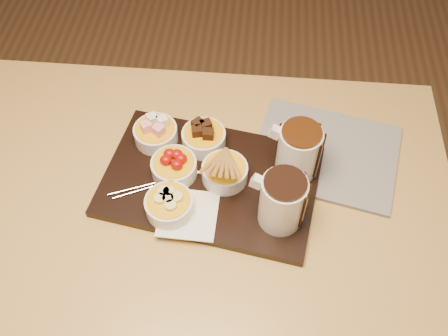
# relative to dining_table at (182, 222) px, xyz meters

# --- Properties ---
(ground) EXTENTS (5.00, 5.00, 0.00)m
(ground) POSITION_rel_dining_table_xyz_m (0.00, 0.00, -0.65)
(ground) COLOR brown
(ground) RESTS_ON ground
(dining_table) EXTENTS (1.20, 0.80, 0.75)m
(dining_table) POSITION_rel_dining_table_xyz_m (0.00, 0.00, 0.00)
(dining_table) COLOR tan
(dining_table) RESTS_ON ground
(serving_board) EXTENTS (0.50, 0.37, 0.02)m
(serving_board) POSITION_rel_dining_table_xyz_m (0.06, 0.05, 0.11)
(serving_board) COLOR black
(serving_board) RESTS_ON dining_table
(napkin) EXTENTS (0.12, 0.12, 0.00)m
(napkin) POSITION_rel_dining_table_xyz_m (0.03, -0.05, 0.12)
(napkin) COLOR white
(napkin) RESTS_ON serving_board
(bowl_marshmallows) EXTENTS (0.10, 0.10, 0.04)m
(bowl_marshmallows) POSITION_rel_dining_table_xyz_m (-0.07, 0.15, 0.14)
(bowl_marshmallows) COLOR white
(bowl_marshmallows) RESTS_ON serving_board
(bowl_cake) EXTENTS (0.10, 0.10, 0.04)m
(bowl_cake) POSITION_rel_dining_table_xyz_m (0.04, 0.14, 0.14)
(bowl_cake) COLOR white
(bowl_cake) RESTS_ON serving_board
(bowl_strawberries) EXTENTS (0.10, 0.10, 0.04)m
(bowl_strawberries) POSITION_rel_dining_table_xyz_m (-0.01, 0.06, 0.14)
(bowl_strawberries) COLOR white
(bowl_strawberries) RESTS_ON serving_board
(bowl_biscotti) EXTENTS (0.10, 0.10, 0.04)m
(bowl_biscotti) POSITION_rel_dining_table_xyz_m (0.10, 0.05, 0.14)
(bowl_biscotti) COLOR white
(bowl_biscotti) RESTS_ON serving_board
(bowl_bananas) EXTENTS (0.10, 0.10, 0.04)m
(bowl_bananas) POSITION_rel_dining_table_xyz_m (-0.01, -0.04, 0.14)
(bowl_bananas) COLOR white
(bowl_bananas) RESTS_ON serving_board
(pitcher_dark_chocolate) EXTENTS (0.10, 0.10, 0.12)m
(pitcher_dark_chocolate) POSITION_rel_dining_table_xyz_m (0.22, -0.04, 0.18)
(pitcher_dark_chocolate) COLOR silver
(pitcher_dark_chocolate) RESTS_ON serving_board
(pitcher_milk_chocolate) EXTENTS (0.10, 0.10, 0.12)m
(pitcher_milk_chocolate) POSITION_rel_dining_table_xyz_m (0.25, 0.09, 0.18)
(pitcher_milk_chocolate) COLOR silver
(pitcher_milk_chocolate) RESTS_ON serving_board
(fondue_skewers) EXTENTS (0.13, 0.25, 0.01)m
(fondue_skewers) POSITION_rel_dining_table_xyz_m (-0.03, 0.03, 0.12)
(fondue_skewers) COLOR silver
(fondue_skewers) RESTS_ON serving_board
(newspaper) EXTENTS (0.37, 0.32, 0.01)m
(newspaper) POSITION_rel_dining_table_xyz_m (0.32, 0.15, 0.10)
(newspaper) COLOR beige
(newspaper) RESTS_ON dining_table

